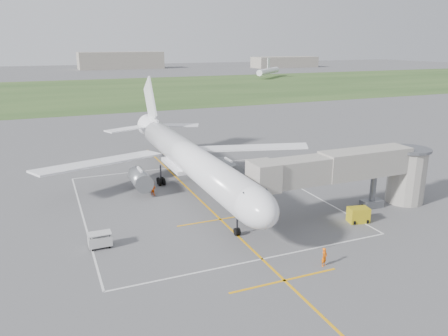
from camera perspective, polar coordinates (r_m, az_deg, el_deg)
name	(u,v)px	position (r m, az deg, el deg)	size (l,w,h in m)	color
ground	(192,192)	(57.47, -4.27, -3.13)	(700.00, 700.00, 0.00)	#535356
grass_strip	(87,92)	(183.32, -17.52, 9.48)	(700.00, 120.00, 0.02)	#2C481F
apron_markings	(207,207)	(52.31, -2.23, -5.06)	(28.20, 60.00, 0.01)	orange
airliner	(189,158)	(56.87, -4.60, 1.29)	(38.93, 46.75, 13.52)	white
jet_bridge	(359,171)	(52.11, 17.24, -0.39)	(23.40, 5.00, 7.20)	gray
gpu_unit	(358,215)	(49.93, 17.14, -5.89)	(2.42, 1.91, 1.63)	#B39F16
baggage_cart	(100,240)	(43.72, -15.90, -9.04)	(2.18, 1.31, 1.51)	beige
ramp_worker_nose	(324,257)	(39.86, 12.97, -11.25)	(0.62, 0.41, 1.71)	#FF6408
ramp_worker_wing	(153,188)	(56.64, -9.27, -2.65)	(0.85, 0.66, 1.75)	#E84F07
distant_hangars	(38,64)	(317.05, -23.10, 12.40)	(345.00, 49.00, 12.00)	gray
distant_aircraft	(107,76)	(215.97, -15.03, 11.53)	(197.17, 33.50, 8.85)	white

